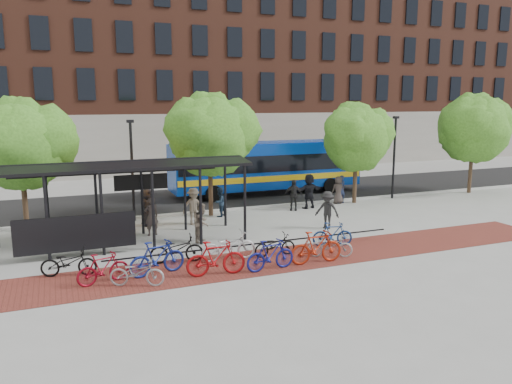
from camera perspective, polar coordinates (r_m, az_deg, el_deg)
name	(u,v)px	position (r m, az deg, el deg)	size (l,w,h in m)	color
ground	(288,224)	(24.96, 3.69, -3.66)	(160.00, 160.00, 0.00)	#9E9E99
asphalt_street	(234,196)	(32.18, -2.49, -0.46)	(160.00, 8.00, 0.01)	black
curb	(258,207)	(28.50, 0.21, -1.75)	(160.00, 0.25, 0.12)	#B7B7B2
brick_strip	(297,257)	(19.79, 4.75, -7.42)	(24.00, 3.00, 0.01)	maroon
bike_rack_rail	(258,254)	(20.05, 0.23, -7.15)	(12.00, 0.05, 0.95)	black
building_brick	(267,61)	(52.18, 1.27, 14.69)	(55.00, 14.00, 20.00)	brown
bus_shelter	(119,175)	(21.67, -15.42, 1.94)	(10.60, 3.07, 3.60)	black
tree_a	(22,141)	(25.25, -25.17, 5.30)	(4.90, 4.00, 6.18)	#382619
tree_b	(211,132)	(26.33, -5.15, 6.88)	(5.15, 4.20, 6.47)	#382619
tree_c	(357,135)	(30.22, 11.50, 6.39)	(4.66, 3.80, 5.92)	#382619
tree_d	(474,125)	(35.96, 23.70, 6.99)	(5.39, 4.40, 6.55)	#382619
lamp_post_left	(132,167)	(25.86, -13.97, 2.74)	(0.35, 0.20, 5.12)	black
lamp_post_right	(394,155)	(32.22, 15.51, 4.12)	(0.35, 0.20, 5.12)	black
bus	(267,164)	(32.72, 1.21, 3.18)	(12.64, 3.11, 3.41)	#083499
bike_0	(69,262)	(18.70, -20.64, -7.54)	(0.66, 1.89, 0.99)	black
bike_1	(103,268)	(17.57, -17.08, -8.34)	(0.50, 1.78, 1.07)	maroon
bike_2	(137,272)	(17.07, -13.45, -8.92)	(0.63, 1.82, 0.95)	gray
bike_3	(157,258)	(17.94, -11.24, -7.39)	(0.59, 2.08, 1.25)	navy
bike_4	(177,249)	(19.17, -9.06, -6.46)	(0.70, 2.01, 1.05)	black
bike_5	(216,258)	(17.59, -4.60, -7.55)	(0.59, 2.10, 1.26)	maroon
bike_6	(229,246)	(19.20, -3.15, -6.19)	(0.75, 2.15, 1.13)	#B6B6B9
bike_7	(270,255)	(18.09, 1.66, -7.21)	(0.54, 1.91, 1.15)	navy
bike_8	(275,245)	(19.74, 2.17, -6.08)	(0.60, 1.71, 0.90)	black
bike_9	(316,247)	(18.94, 6.90, -6.28)	(0.59, 2.10, 1.26)	maroon
bike_10	(330,246)	(19.81, 8.47, -6.10)	(0.61, 1.75, 0.92)	#959597
bike_11	(332,234)	(21.31, 8.73, -4.78)	(0.48, 1.70, 1.02)	navy
pedestrian_0	(148,207)	(24.89, -12.24, -1.72)	(0.91, 0.59, 1.86)	black
pedestrian_1	(152,216)	(23.12, -11.86, -2.70)	(0.66, 0.43, 1.80)	#3F3532
pedestrian_2	(220,202)	(26.39, -4.17, -1.15)	(0.76, 0.59, 1.57)	#1A2B3E
pedestrian_3	(194,206)	(24.80, -7.13, -1.63)	(1.19, 0.68, 1.84)	#655A4B
pedestrian_4	(293,195)	(27.91, 4.30, -0.35)	(1.02, 0.42, 1.73)	black
pedestrian_5	(309,191)	(28.50, 6.08, 0.10)	(1.84, 0.59, 1.98)	black
pedestrian_6	(338,190)	(30.09, 9.38, 0.23)	(0.80, 0.52, 1.64)	#3D3431
pedestrian_7	(341,189)	(30.22, 9.67, 0.31)	(0.61, 0.40, 1.68)	#1E2746
pedestrian_8	(202,223)	(21.71, -6.18, -3.49)	(0.84, 0.65, 1.72)	#64584A
pedestrian_9	(327,210)	(24.08, 8.14, -2.05)	(1.17, 0.67, 1.81)	black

